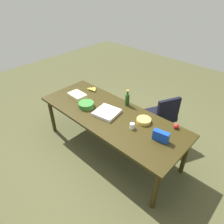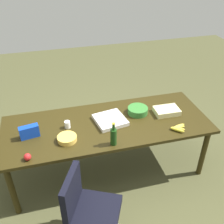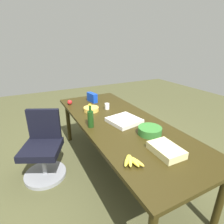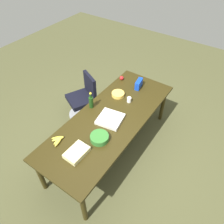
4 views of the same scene
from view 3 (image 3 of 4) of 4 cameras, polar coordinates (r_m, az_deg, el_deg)
ground_plane at (r=2.79m, az=2.32°, el=-17.74°), size 10.00×10.00×0.00m
conference_table at (r=2.40m, az=2.57°, el=-4.43°), size 2.57×0.99×0.78m
office_chair at (r=2.69m, az=-20.65°, el=-11.61°), size 0.64×0.64×0.91m
chip_bag_blue at (r=3.12m, az=-6.24°, el=4.57°), size 0.23×0.12×0.15m
sheet_cake at (r=1.80m, az=16.56°, el=-11.30°), size 0.33×0.23×0.07m
banana_bunch at (r=1.62m, az=6.21°, el=-14.96°), size 0.21×0.17×0.04m
paper_cup at (r=2.77m, az=-1.57°, el=1.80°), size 0.08×0.08×0.09m
chip_bowl at (r=2.72m, az=-6.54°, el=0.91°), size 0.24×0.24×0.06m
pizza_box at (r=2.34m, az=3.82°, el=-2.67°), size 0.42×0.42×0.05m
wine_bottle at (r=2.19m, az=-6.72°, el=-1.99°), size 0.07×0.07×0.29m
apple_red at (r=3.05m, az=-13.09°, el=2.98°), size 0.09×0.09×0.08m
salad_bowl at (r=2.09m, az=11.74°, el=-5.75°), size 0.32×0.32×0.08m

